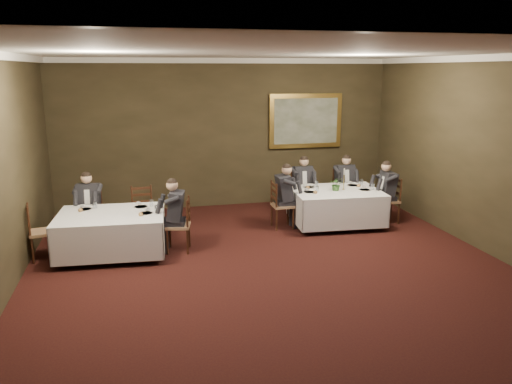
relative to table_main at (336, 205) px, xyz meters
name	(u,v)px	position (x,y,z in m)	size (l,w,h in m)	color
ground	(285,289)	(-1.97, -2.84, -0.45)	(10.00, 10.00, 0.00)	black
ceiling	(289,50)	(-1.97, -2.84, 3.05)	(8.00, 10.00, 0.10)	silver
back_wall	(226,134)	(-1.97, 2.16, 1.30)	(8.00, 0.10, 3.50)	#2D2616
crown_molding	(289,55)	(-1.97, -2.84, 2.99)	(8.00, 10.00, 0.12)	white
table_main	(336,205)	(0.00, 0.00, 0.00)	(1.94, 1.53, 0.67)	black
table_second	(112,231)	(-4.57, -0.72, 0.00)	(1.96, 1.55, 0.67)	black
chair_main_backleft	(302,202)	(-0.43, 0.99, -0.17)	(0.46, 0.44, 1.00)	#8C6947
diner_main_backleft	(302,192)	(-0.43, 0.97, 0.06)	(0.43, 0.50, 1.35)	black
chair_main_backright	(343,200)	(0.56, 0.92, -0.17)	(0.45, 0.43, 1.00)	#8C6947
diner_main_backright	(344,190)	(0.56, 0.91, 0.06)	(0.43, 0.49, 1.35)	black
chair_main_endleft	(282,215)	(-1.17, 0.08, -0.17)	(0.42, 0.44, 1.00)	#8C6947
diner_main_endleft	(283,204)	(-1.16, 0.08, 0.06)	(0.48, 0.42, 1.35)	black
chair_main_endright	(387,210)	(1.17, -0.08, -0.17)	(0.44, 0.45, 1.00)	#8C6947
diner_main_endright	(388,199)	(1.16, -0.08, 0.06)	(0.49, 0.43, 1.35)	black
chair_sec_backleft	(91,225)	(-5.01, 0.27, -0.17)	(0.49, 0.48, 1.00)	#8C6947
diner_sec_backleft	(90,214)	(-5.01, 0.26, 0.06)	(0.46, 0.53, 1.35)	black
chair_sec_backright	(144,222)	(-4.01, 0.21, -0.17)	(0.46, 0.45, 1.00)	#8C6947
chair_sec_endright	(179,236)	(-3.39, -0.80, -0.17)	(0.50, 0.51, 1.00)	#8C6947
diner_sec_endright	(178,224)	(-3.40, -0.80, 0.06)	(0.55, 0.49, 1.35)	black
chair_sec_endleft	(43,243)	(-5.76, -0.64, -0.17)	(0.50, 0.51, 1.00)	#8C6947
centerpiece	(337,183)	(-0.01, -0.02, 0.47)	(0.27, 0.24, 0.30)	#2D5926
candlestick	(344,182)	(0.16, 0.02, 0.49)	(0.07, 0.07, 0.47)	#A68932
place_setting_table_main	(311,185)	(-0.42, 0.45, 0.35)	(0.33, 0.31, 0.14)	white
place_setting_table_second	(87,207)	(-5.00, -0.27, 0.35)	(0.33, 0.31, 0.14)	white
painting	(306,121)	(0.00, 2.10, 1.57)	(1.83, 0.09, 1.32)	gold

